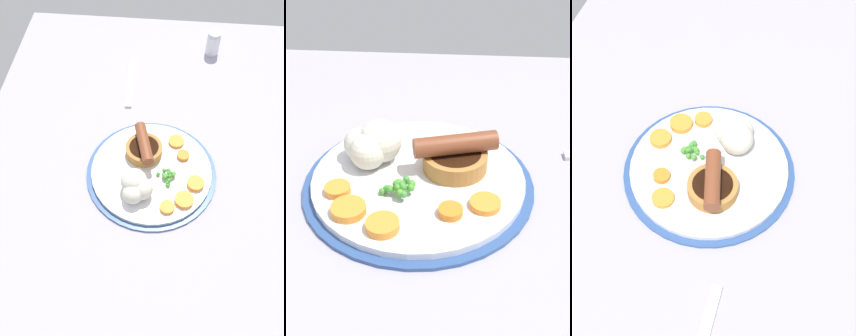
% 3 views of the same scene
% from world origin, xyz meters
% --- Properties ---
extents(dining_table, '(1.10, 0.80, 0.03)m').
position_xyz_m(dining_table, '(0.00, 0.00, 0.01)').
color(dining_table, '#9E99AD').
rests_on(dining_table, ground).
extents(dinner_plate, '(0.29, 0.29, 0.01)m').
position_xyz_m(dinner_plate, '(0.02, 0.01, 0.04)').
color(dinner_plate, '#2D4C84').
rests_on(dinner_plate, dining_table).
extents(sausage_pudding, '(0.11, 0.08, 0.05)m').
position_xyz_m(sausage_pudding, '(-0.02, -0.01, 0.06)').
color(sausage_pudding, '#AD7538').
rests_on(sausage_pudding, dinner_plate).
extents(pea_pile, '(0.04, 0.04, 0.02)m').
position_xyz_m(pea_pile, '(0.04, 0.05, 0.05)').
color(pea_pile, green).
rests_on(pea_pile, dinner_plate).
extents(cauliflower_floret, '(0.08, 0.07, 0.06)m').
position_xyz_m(cauliflower_floret, '(0.08, -0.01, 0.07)').
color(cauliflower_floret, beige).
rests_on(cauliflower_floret, dinner_plate).
extents(carrot_slice_0, '(0.05, 0.05, 0.01)m').
position_xyz_m(carrot_slice_0, '(0.05, 0.11, 0.05)').
color(carrot_slice_0, orange).
rests_on(carrot_slice_0, dinner_plate).
extents(carrot_slice_2, '(0.04, 0.04, 0.01)m').
position_xyz_m(carrot_slice_2, '(-0.02, 0.08, 0.05)').
color(carrot_slice_2, orange).
rests_on(carrot_slice_2, dinner_plate).
extents(carrot_slice_3, '(0.04, 0.04, 0.01)m').
position_xyz_m(carrot_slice_3, '(0.11, 0.05, 0.05)').
color(carrot_slice_3, orange).
rests_on(carrot_slice_3, dinner_plate).
extents(carrot_slice_4, '(0.05, 0.05, 0.01)m').
position_xyz_m(carrot_slice_4, '(0.09, 0.09, 0.05)').
color(carrot_slice_4, orange).
rests_on(carrot_slice_4, dinner_plate).
extents(carrot_slice_5, '(0.05, 0.05, 0.01)m').
position_xyz_m(carrot_slice_5, '(-0.06, 0.07, 0.05)').
color(carrot_slice_5, orange).
rests_on(carrot_slice_5, dinner_plate).
extents(fork, '(0.18, 0.02, 0.01)m').
position_xyz_m(fork, '(-0.26, -0.06, 0.03)').
color(fork, silver).
rests_on(fork, dining_table).
extents(salt_shaker, '(0.04, 0.04, 0.07)m').
position_xyz_m(salt_shaker, '(-0.41, 0.15, 0.06)').
color(salt_shaker, silver).
rests_on(salt_shaker, dining_table).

